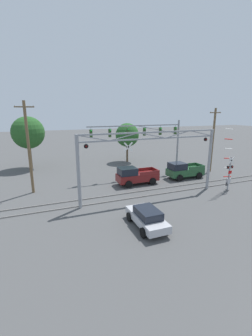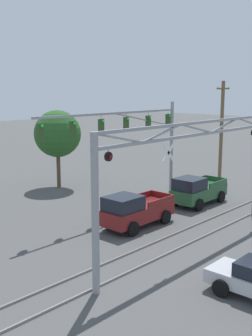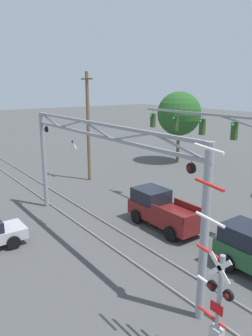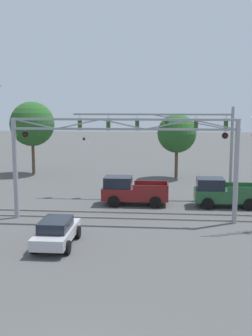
# 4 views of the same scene
# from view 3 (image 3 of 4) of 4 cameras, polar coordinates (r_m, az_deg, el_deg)

# --- Properties ---
(rail_track_near) EXTENTS (80.00, 0.08, 0.10)m
(rail_track_near) POSITION_cam_3_polar(r_m,az_deg,el_deg) (18.07, -3.91, -12.67)
(rail_track_near) COLOR gray
(rail_track_near) RESTS_ON ground_plane
(rail_track_far) EXTENTS (80.00, 0.08, 0.10)m
(rail_track_far) POSITION_cam_3_polar(r_m,az_deg,el_deg) (18.79, -0.14, -11.53)
(rail_track_far) COLOR gray
(rail_track_far) RESTS_ON ground_plane
(crossing_gantry) EXTENTS (14.27, 0.31, 6.49)m
(crossing_gantry) POSITION_cam_3_polar(r_m,az_deg,el_deg) (16.45, -5.02, 0.34)
(crossing_gantry) COLOR gray
(crossing_gantry) RESTS_ON ground_plane
(crossing_signal_mast) EXTENTS (1.67, 0.35, 6.65)m
(crossing_signal_mast) POSITION_cam_3_polar(r_m,az_deg,el_deg) (10.60, 15.43, -21.81)
(crossing_signal_mast) COLOR gray
(crossing_signal_mast) RESTS_ON ground_plane
(traffic_signal_span) EXTENTS (12.57, 0.39, 7.14)m
(traffic_signal_span) POSITION_cam_3_polar(r_m,az_deg,el_deg) (18.54, 20.99, 3.85)
(traffic_signal_span) COLOR gray
(traffic_signal_span) RESTS_ON ground_plane
(pickup_truck_lead) EXTENTS (4.84, 2.13, 2.08)m
(pickup_truck_lead) POSITION_cam_3_polar(r_m,az_deg,el_deg) (19.72, 6.22, -7.21)
(pickup_truck_lead) COLOR maroon
(pickup_truck_lead) RESTS_ON ground_plane
(utility_pole_left) EXTENTS (1.80, 0.28, 9.31)m
(utility_pole_left) POSITION_cam_3_polar(r_m,az_deg,el_deg) (28.43, -6.61, 7.27)
(utility_pole_left) COLOR brown
(utility_pole_left) RESTS_ON ground_plane
(background_tree_beyond_span) EXTENTS (4.62, 4.62, 7.58)m
(background_tree_beyond_span) POSITION_cam_3_polar(r_m,az_deg,el_deg) (35.44, 9.24, 9.30)
(background_tree_beyond_span) COLOR brown
(background_tree_beyond_span) RESTS_ON ground_plane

